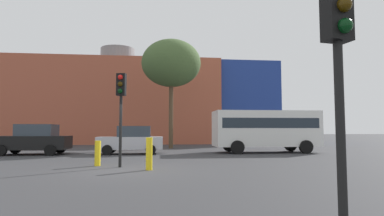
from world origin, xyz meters
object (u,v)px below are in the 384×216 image
(traffic_light_island, at_px, (121,98))
(bollard_yellow_0, at_px, (98,153))
(parked_car_2, at_px, (132,140))
(bollard_yellow_1, at_px, (149,154))
(white_bus, at_px, (265,128))
(traffic_light_near_right, at_px, (339,44))
(parked_car_1, at_px, (34,140))
(bare_tree_0, at_px, (171,64))

(traffic_light_island, distance_m, bollard_yellow_0, 2.52)
(parked_car_2, relative_size, bollard_yellow_1, 3.32)
(bollard_yellow_1, bearing_deg, traffic_light_island, 139.55)
(white_bus, height_order, traffic_light_near_right, traffic_light_near_right)
(parked_car_1, xyz_separation_m, traffic_light_island, (5.97, -7.03, 1.86))
(parked_car_1, distance_m, traffic_light_island, 9.41)
(traffic_light_near_right, bearing_deg, traffic_light_island, -166.78)
(traffic_light_island, xyz_separation_m, bare_tree_0, (2.48, 12.69, 4.17))
(white_bus, xyz_separation_m, traffic_light_near_right, (-4.60, -16.20, 1.00))
(parked_car_2, xyz_separation_m, traffic_light_island, (0.16, -7.03, 1.91))
(bare_tree_0, bearing_deg, traffic_light_near_right, -86.17)
(bollard_yellow_1, bearing_deg, parked_car_1, 131.66)
(parked_car_1, relative_size, bollard_yellow_1, 3.51)
(bollard_yellow_0, bearing_deg, traffic_light_island, -30.62)
(parked_car_1, distance_m, bare_tree_0, 11.82)
(traffic_light_near_right, bearing_deg, bollard_yellow_1, -171.42)
(parked_car_2, relative_size, traffic_light_island, 1.06)
(parked_car_1, bearing_deg, traffic_light_island, 130.34)
(white_bus, bearing_deg, bare_tree_0, -41.57)
(white_bus, bearing_deg, parked_car_2, 1.95)
(bollard_yellow_1, bearing_deg, bollard_yellow_0, 143.69)
(traffic_light_near_right, bearing_deg, bare_tree_0, 173.21)
(bollard_yellow_0, bearing_deg, parked_car_2, 82.83)
(traffic_light_near_right, xyz_separation_m, bollard_yellow_1, (-2.74, 7.86, -2.02))
(white_bus, relative_size, bollard_yellow_1, 5.69)
(parked_car_2, height_order, traffic_light_near_right, traffic_light_near_right)
(bollard_yellow_0, bearing_deg, bollard_yellow_1, -36.31)
(bare_tree_0, bearing_deg, traffic_light_island, -101.05)
(white_bus, distance_m, bollard_yellow_1, 11.15)
(bollard_yellow_0, bearing_deg, bare_tree_0, 74.08)
(white_bus, bearing_deg, traffic_light_near_right, 74.15)
(bollard_yellow_0, xyz_separation_m, bollard_yellow_1, (2.16, -1.59, 0.08))
(bollard_yellow_1, bearing_deg, traffic_light_near_right, -70.80)
(bollard_yellow_0, relative_size, bollard_yellow_1, 0.87)
(traffic_light_near_right, height_order, bollard_yellow_0, traffic_light_near_right)
(white_bus, bearing_deg, bollard_yellow_0, 35.42)
(white_bus, height_order, bollard_yellow_0, white_bus)
(parked_car_2, distance_m, bare_tree_0, 8.71)
(parked_car_1, bearing_deg, parked_car_2, -180.00)
(bare_tree_0, distance_m, bollard_yellow_0, 14.13)
(parked_car_2, xyz_separation_m, bollard_yellow_1, (1.35, -8.04, -0.26))
(traffic_light_island, bearing_deg, bollard_yellow_0, -109.29)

